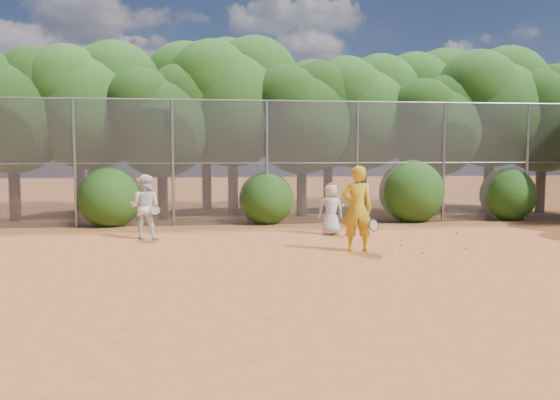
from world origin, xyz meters
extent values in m
plane|color=#A05124|center=(0.00, 0.00, 0.00)|extent=(80.00, 80.00, 0.00)
cylinder|color=gray|center=(-7.00, 6.00, 2.00)|extent=(0.09, 0.09, 4.00)
cylinder|color=gray|center=(-4.00, 6.00, 2.00)|extent=(0.09, 0.09, 4.00)
cylinder|color=gray|center=(-1.00, 6.00, 2.00)|extent=(0.09, 0.09, 4.00)
cylinder|color=gray|center=(2.00, 6.00, 2.00)|extent=(0.09, 0.09, 4.00)
cylinder|color=gray|center=(5.00, 6.00, 2.00)|extent=(0.09, 0.09, 4.00)
cylinder|color=gray|center=(8.00, 6.00, 2.00)|extent=(0.09, 0.09, 4.00)
cylinder|color=gray|center=(0.00, 6.00, 4.00)|extent=(20.00, 0.05, 0.05)
cylinder|color=gray|center=(0.00, 6.00, 2.00)|extent=(20.00, 0.04, 0.04)
cube|color=slate|center=(0.00, 6.00, 2.00)|extent=(20.00, 0.02, 4.00)
cylinder|color=black|center=(-9.50, 8.00, 1.19)|extent=(0.38, 0.38, 2.38)
sphere|color=black|center=(-9.50, 8.00, 3.52)|extent=(3.81, 3.81, 3.81)
sphere|color=black|center=(-8.74, 8.38, 4.47)|extent=(3.05, 3.05, 3.05)
cylinder|color=black|center=(-7.00, 8.50, 1.26)|extent=(0.38, 0.38, 2.52)
sphere|color=#1D4812|center=(-7.00, 8.50, 3.73)|extent=(4.03, 4.03, 4.03)
sphere|color=#1D4812|center=(-6.19, 8.90, 4.74)|extent=(3.23, 3.23, 3.23)
sphere|color=#1D4812|center=(-7.71, 8.20, 4.54)|extent=(3.02, 3.02, 3.02)
cylinder|color=black|center=(-4.50, 7.80, 1.08)|extent=(0.36, 0.36, 2.17)
sphere|color=black|center=(-4.50, 7.80, 3.21)|extent=(3.47, 3.47, 3.47)
sphere|color=black|center=(-3.81, 8.15, 4.08)|extent=(2.78, 2.78, 2.78)
sphere|color=black|center=(-5.11, 7.54, 3.91)|extent=(2.60, 2.60, 2.60)
cylinder|color=black|center=(-2.00, 8.80, 1.33)|extent=(0.39, 0.39, 2.66)
sphere|color=#1D4812|center=(-2.00, 8.80, 3.94)|extent=(4.26, 4.26, 4.26)
sphere|color=#1D4812|center=(-1.15, 9.23, 5.00)|extent=(3.40, 3.40, 3.40)
sphere|color=#1D4812|center=(-2.74, 8.48, 4.79)|extent=(3.19, 3.19, 3.19)
cylinder|color=black|center=(0.50, 8.20, 1.14)|extent=(0.37, 0.37, 2.27)
sphere|color=black|center=(0.50, 8.20, 3.37)|extent=(3.64, 3.64, 3.64)
sphere|color=black|center=(1.23, 8.56, 4.28)|extent=(2.91, 2.91, 2.91)
sphere|color=black|center=(-0.14, 7.93, 4.10)|extent=(2.73, 2.73, 2.73)
cylinder|color=black|center=(3.00, 9.00, 1.22)|extent=(0.38, 0.38, 2.45)
sphere|color=#1D4812|center=(3.00, 9.00, 3.63)|extent=(3.92, 3.92, 3.92)
sphere|color=#1D4812|center=(3.78, 9.39, 4.61)|extent=(3.14, 3.14, 3.14)
sphere|color=#1D4812|center=(2.31, 8.71, 4.41)|extent=(2.94, 2.94, 2.94)
cylinder|color=black|center=(5.50, 8.00, 1.05)|extent=(0.36, 0.36, 2.10)
sphere|color=black|center=(5.50, 8.00, 3.11)|extent=(3.36, 3.36, 3.36)
sphere|color=black|center=(6.17, 8.34, 3.95)|extent=(2.69, 2.69, 2.69)
sphere|color=black|center=(4.91, 7.75, 3.78)|extent=(2.52, 2.52, 2.52)
cylinder|color=black|center=(8.00, 8.60, 1.29)|extent=(0.39, 0.39, 2.59)
sphere|color=#1D4812|center=(8.00, 8.60, 3.83)|extent=(4.14, 4.14, 4.14)
sphere|color=#1D4812|center=(8.83, 9.01, 4.87)|extent=(3.32, 3.32, 3.32)
sphere|color=#1D4812|center=(7.27, 8.29, 4.66)|extent=(3.11, 3.11, 3.11)
cylinder|color=black|center=(10.00, 8.30, 1.15)|extent=(0.37, 0.37, 2.31)
sphere|color=black|center=(10.00, 8.30, 3.42)|extent=(3.70, 3.70, 3.70)
sphere|color=black|center=(10.74, 8.67, 4.34)|extent=(2.96, 2.96, 2.96)
sphere|color=black|center=(9.35, 8.02, 4.16)|extent=(2.77, 2.77, 2.77)
cylinder|color=black|center=(-8.00, 10.80, 1.31)|extent=(0.39, 0.39, 2.62)
sphere|color=#1D4812|center=(-8.00, 10.80, 3.88)|extent=(4.20, 4.20, 4.20)
sphere|color=#1D4812|center=(-7.16, 11.22, 4.94)|extent=(3.36, 3.36, 3.36)
sphere|color=#1D4812|center=(-8.73, 10.49, 4.72)|extent=(3.15, 3.15, 3.15)
cylinder|color=black|center=(-3.00, 11.00, 1.40)|extent=(0.40, 0.40, 2.80)
sphere|color=#1D4812|center=(-3.00, 11.00, 4.14)|extent=(4.48, 4.48, 4.48)
sphere|color=#1D4812|center=(-2.10, 11.45, 5.26)|extent=(3.58, 3.58, 3.58)
sphere|color=#1D4812|center=(-3.78, 10.66, 5.04)|extent=(3.36, 3.36, 3.36)
cylinder|color=black|center=(2.00, 10.60, 1.26)|extent=(0.38, 0.38, 2.52)
sphere|color=#1D4812|center=(2.00, 10.60, 3.73)|extent=(4.03, 4.03, 4.03)
sphere|color=#1D4812|center=(2.81, 11.00, 4.74)|extent=(3.23, 3.23, 3.23)
sphere|color=#1D4812|center=(1.29, 10.30, 4.54)|extent=(3.02, 3.02, 3.02)
cylinder|color=black|center=(6.50, 11.20, 1.36)|extent=(0.40, 0.40, 2.73)
sphere|color=#1D4812|center=(6.50, 11.20, 4.04)|extent=(4.37, 4.37, 4.37)
sphere|color=#1D4812|center=(7.37, 11.64, 5.13)|extent=(3.49, 3.49, 3.49)
sphere|color=#1D4812|center=(5.74, 10.87, 4.91)|extent=(3.28, 3.28, 3.28)
sphere|color=#1D4812|center=(-6.00, 6.30, 1.00)|extent=(2.00, 2.00, 2.00)
sphere|color=#1D4812|center=(-1.00, 6.30, 0.90)|extent=(1.80, 1.80, 1.80)
sphere|color=#1D4812|center=(4.00, 6.30, 1.10)|extent=(2.20, 2.20, 2.20)
sphere|color=#1D4812|center=(7.50, 6.30, 0.95)|extent=(1.90, 1.90, 1.90)
imported|color=gold|center=(0.63, 0.86, 1.02)|extent=(0.78, 0.55, 2.03)
torus|color=black|center=(0.98, 0.66, 0.65)|extent=(0.30, 0.20, 0.30)
cylinder|color=black|center=(0.88, 0.85, 0.62)|extent=(0.16, 0.26, 0.07)
imported|color=silver|center=(0.59, 3.55, 0.73)|extent=(0.73, 0.50, 1.46)
ellipsoid|color=#B4191E|center=(0.59, 3.55, 1.42)|extent=(0.22, 0.22, 0.13)
sphere|color=yellow|center=(0.89, 3.35, 0.85)|extent=(0.07, 0.07, 0.07)
imported|color=white|center=(-4.58, 3.44, 0.87)|extent=(0.99, 0.86, 1.75)
torus|color=black|center=(-4.28, 3.14, 0.80)|extent=(0.31, 0.18, 0.28)
cylinder|color=black|center=(-4.27, 3.33, 0.70)|extent=(0.05, 0.26, 0.16)
sphere|color=yellow|center=(1.96, 1.53, 0.03)|extent=(0.07, 0.07, 0.07)
sphere|color=yellow|center=(4.26, 3.28, 0.03)|extent=(0.07, 0.07, 0.07)
sphere|color=yellow|center=(2.09, 0.39, 0.03)|extent=(0.07, 0.07, 0.07)
sphere|color=yellow|center=(3.36, 0.84, 0.03)|extent=(0.07, 0.07, 0.07)
sphere|color=yellow|center=(1.36, 0.34, 0.03)|extent=(0.07, 0.07, 0.07)
sphere|color=yellow|center=(3.68, 3.53, 0.03)|extent=(0.07, 0.07, 0.07)
camera|label=1|loc=(-2.73, -11.61, 2.34)|focal=35.00mm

